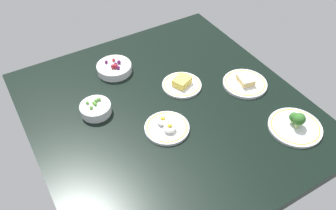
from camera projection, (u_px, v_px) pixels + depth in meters
dining_table at (168, 112)px, 155.84cm from camera, size 120.61×113.96×4.00cm
bowl_peas at (96, 108)px, 150.96cm from camera, size 13.33×13.33×5.57cm
plate_eggs at (167, 127)px, 144.90cm from camera, size 18.43×18.43×4.96cm
bowl_berries at (114, 68)px, 171.27cm from camera, size 16.82×16.82×5.79cm
plate_cheese at (182, 84)px, 164.19cm from camera, size 18.20×18.20×4.49cm
plate_sandwich at (245, 83)px, 164.89cm from camera, size 20.43×20.43×4.49cm
plate_broccoli at (296, 125)px, 144.90cm from camera, size 21.87×21.87×7.81cm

